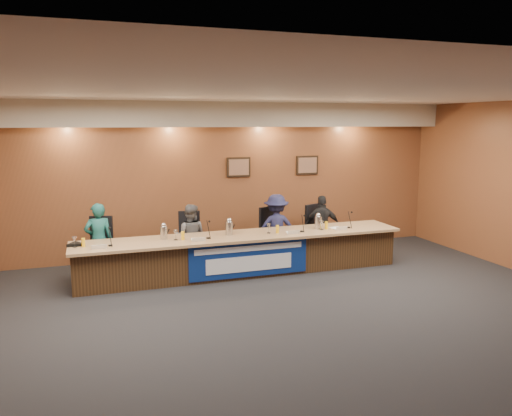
% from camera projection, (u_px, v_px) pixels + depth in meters
% --- Properties ---
extents(floor, '(10.00, 10.00, 0.00)m').
position_uv_depth(floor, '(292.00, 320.00, 7.12)').
color(floor, black).
rests_on(floor, ground).
extents(ceiling, '(10.00, 8.00, 0.04)m').
position_uv_depth(ceiling, '(295.00, 91.00, 6.58)').
color(ceiling, silver).
rests_on(ceiling, wall_back).
extents(wall_back, '(10.00, 0.04, 3.20)m').
position_uv_depth(wall_back, '(220.00, 179.00, 10.58)').
color(wall_back, brown).
rests_on(wall_back, floor).
extents(soffit, '(10.00, 0.50, 0.50)m').
position_uv_depth(soffit, '(222.00, 115.00, 10.12)').
color(soffit, beige).
rests_on(soffit, wall_back).
extents(dais_body, '(6.00, 0.80, 0.70)m').
position_uv_depth(dais_body, '(243.00, 255.00, 9.30)').
color(dais_body, '#3B2614').
rests_on(dais_body, floor).
extents(dais_top, '(6.10, 0.95, 0.05)m').
position_uv_depth(dais_top, '(243.00, 236.00, 9.19)').
color(dais_top, '#9E7952').
rests_on(dais_top, dais_body).
extents(banner, '(2.20, 0.02, 0.65)m').
position_uv_depth(banner, '(249.00, 259.00, 8.91)').
color(banner, navy).
rests_on(banner, dais_body).
extents(banner_text_upper, '(2.00, 0.01, 0.10)m').
position_uv_depth(banner_text_upper, '(250.00, 248.00, 8.86)').
color(banner_text_upper, silver).
rests_on(banner_text_upper, banner).
extents(banner_text_lower, '(1.60, 0.01, 0.28)m').
position_uv_depth(banner_text_lower, '(250.00, 264.00, 8.91)').
color(banner_text_lower, silver).
rests_on(banner_text_lower, banner).
extents(wall_photo_left, '(0.52, 0.04, 0.42)m').
position_uv_depth(wall_photo_left, '(239.00, 167.00, 10.64)').
color(wall_photo_left, black).
rests_on(wall_photo_left, wall_back).
extents(wall_photo_right, '(0.52, 0.04, 0.42)m').
position_uv_depth(wall_photo_right, '(307.00, 165.00, 11.14)').
color(wall_photo_right, black).
rests_on(wall_photo_right, wall_back).
extents(panelist_a, '(0.53, 0.37, 1.37)m').
position_uv_depth(panelist_a, '(99.00, 240.00, 9.02)').
color(panelist_a, '#17524F').
rests_on(panelist_a, floor).
extents(panelist_b, '(0.75, 0.67, 1.26)m').
position_uv_depth(panelist_b, '(190.00, 237.00, 9.56)').
color(panelist_b, '#535458').
rests_on(panelist_b, floor).
extents(panelist_c, '(0.96, 0.65, 1.37)m').
position_uv_depth(panelist_c, '(276.00, 228.00, 10.10)').
color(panelist_c, '#191B3E').
rests_on(panelist_c, floor).
extents(panelist_d, '(0.82, 0.51, 1.30)m').
position_uv_depth(panelist_d, '(322.00, 226.00, 10.43)').
color(panelist_d, black).
rests_on(panelist_d, floor).
extents(office_chair_a, '(0.59, 0.59, 0.08)m').
position_uv_depth(office_chair_a, '(99.00, 250.00, 9.15)').
color(office_chair_a, black).
rests_on(office_chair_a, floor).
extents(office_chair_b, '(0.57, 0.57, 0.08)m').
position_uv_depth(office_chair_b, '(189.00, 243.00, 9.68)').
color(office_chair_b, black).
rests_on(office_chair_b, floor).
extents(office_chair_c, '(0.62, 0.62, 0.08)m').
position_uv_depth(office_chair_c, '(274.00, 237.00, 10.23)').
color(office_chair_c, black).
rests_on(office_chair_c, floor).
extents(office_chair_d, '(0.63, 0.63, 0.08)m').
position_uv_depth(office_chair_d, '(320.00, 233.00, 10.56)').
color(office_chair_d, black).
rests_on(office_chair_d, floor).
extents(nameplate_a, '(0.24, 0.08, 0.10)m').
position_uv_depth(nameplate_a, '(99.00, 246.00, 8.14)').
color(nameplate_a, white).
rests_on(nameplate_a, dais_top).
extents(microphone_a, '(0.07, 0.07, 0.02)m').
position_uv_depth(microphone_a, '(110.00, 245.00, 8.34)').
color(microphone_a, black).
rests_on(microphone_a, dais_top).
extents(juice_glass_a, '(0.06, 0.06, 0.15)m').
position_uv_depth(juice_glass_a, '(83.00, 243.00, 8.27)').
color(juice_glass_a, yellow).
rests_on(juice_glass_a, dais_top).
extents(water_glass_a, '(0.08, 0.08, 0.18)m').
position_uv_depth(water_glass_a, '(75.00, 242.00, 8.24)').
color(water_glass_a, silver).
rests_on(water_glass_a, dais_top).
extents(nameplate_b, '(0.24, 0.08, 0.10)m').
position_uv_depth(nameplate_b, '(199.00, 239.00, 8.65)').
color(nameplate_b, white).
rests_on(nameplate_b, dais_top).
extents(microphone_b, '(0.07, 0.07, 0.02)m').
position_uv_depth(microphone_b, '(208.00, 238.00, 8.88)').
color(microphone_b, black).
rests_on(microphone_b, dais_top).
extents(juice_glass_b, '(0.06, 0.06, 0.15)m').
position_uv_depth(juice_glass_b, '(183.00, 236.00, 8.77)').
color(juice_glass_b, yellow).
rests_on(juice_glass_b, dais_top).
extents(water_glass_b, '(0.08, 0.08, 0.18)m').
position_uv_depth(water_glass_b, '(176.00, 235.00, 8.75)').
color(water_glass_b, silver).
rests_on(water_glass_b, dais_top).
extents(nameplate_c, '(0.24, 0.08, 0.10)m').
position_uv_depth(nameplate_c, '(294.00, 232.00, 9.21)').
color(nameplate_c, white).
rests_on(nameplate_c, dais_top).
extents(microphone_c, '(0.07, 0.07, 0.02)m').
position_uv_depth(microphone_c, '(302.00, 231.00, 9.42)').
color(microphone_c, black).
rests_on(microphone_c, dais_top).
extents(juice_glass_c, '(0.06, 0.06, 0.15)m').
position_uv_depth(juice_glass_c, '(277.00, 229.00, 9.30)').
color(juice_glass_c, yellow).
rests_on(juice_glass_c, dais_top).
extents(water_glass_c, '(0.08, 0.08, 0.18)m').
position_uv_depth(water_glass_c, '(269.00, 229.00, 9.29)').
color(water_glass_c, silver).
rests_on(water_glass_c, dais_top).
extents(nameplate_d, '(0.24, 0.08, 0.10)m').
position_uv_depth(nameplate_d, '(342.00, 228.00, 9.56)').
color(nameplate_d, white).
rests_on(nameplate_d, dais_top).
extents(microphone_d, '(0.07, 0.07, 0.02)m').
position_uv_depth(microphone_d, '(349.00, 227.00, 9.77)').
color(microphone_d, black).
rests_on(microphone_d, dais_top).
extents(juice_glass_d, '(0.06, 0.06, 0.15)m').
position_uv_depth(juice_glass_d, '(326.00, 225.00, 9.65)').
color(juice_glass_d, yellow).
rests_on(juice_glass_d, dais_top).
extents(water_glass_d, '(0.08, 0.08, 0.18)m').
position_uv_depth(water_glass_d, '(322.00, 225.00, 9.58)').
color(water_glass_d, silver).
rests_on(water_glass_d, dais_top).
extents(carafe_left, '(0.13, 0.13, 0.23)m').
position_uv_depth(carafe_left, '(164.00, 233.00, 8.81)').
color(carafe_left, silver).
rests_on(carafe_left, dais_top).
extents(carafe_mid, '(0.13, 0.13, 0.25)m').
position_uv_depth(carafe_mid, '(229.00, 228.00, 9.15)').
color(carafe_mid, silver).
rests_on(carafe_mid, dais_top).
extents(carafe_right, '(0.13, 0.13, 0.24)m').
position_uv_depth(carafe_right, '(318.00, 223.00, 9.67)').
color(carafe_right, silver).
rests_on(carafe_right, dais_top).
extents(speakerphone, '(0.32, 0.32, 0.05)m').
position_uv_depth(speakerphone, '(75.00, 244.00, 8.36)').
color(speakerphone, black).
rests_on(speakerphone, dais_top).
extents(paper_stack, '(0.26, 0.33, 0.01)m').
position_uv_depth(paper_stack, '(337.00, 228.00, 9.73)').
color(paper_stack, white).
rests_on(paper_stack, dais_top).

